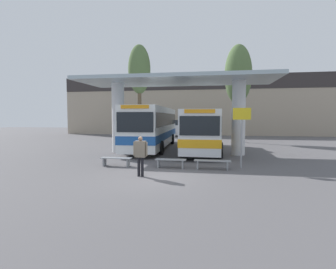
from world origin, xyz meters
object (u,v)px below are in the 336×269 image
(pedestrian_waiting, at_px, (140,152))
(poplar_tree_behind_right, at_px, (139,71))
(parked_car_street, at_px, (179,129))
(waiting_bench_far_platform, at_px, (212,163))
(waiting_bench_near_pillar, at_px, (116,160))
(waiting_bench_mid_platform, at_px, (171,161))
(transit_bus_center_bay, at_px, (203,129))
(transit_bus_left_bay, at_px, (153,126))
(poplar_tree_behind_left, at_px, (238,75))
(info_sign_platform, at_px, (242,125))

(pedestrian_waiting, distance_m, poplar_tree_behind_right, 18.71)
(pedestrian_waiting, bearing_deg, parked_car_street, 96.30)
(waiting_bench_far_platform, bearing_deg, waiting_bench_near_pillar, -180.00)
(waiting_bench_mid_platform, bearing_deg, waiting_bench_near_pillar, 180.00)
(waiting_bench_far_platform, relative_size, poplar_tree_behind_right, 0.17)
(waiting_bench_far_platform, bearing_deg, transit_bus_center_bay, 95.81)
(parked_car_street, bearing_deg, waiting_bench_mid_platform, -83.86)
(transit_bus_left_bay, bearing_deg, pedestrian_waiting, 97.40)
(pedestrian_waiting, bearing_deg, poplar_tree_behind_left, 74.88)
(info_sign_platform, bearing_deg, transit_bus_center_bay, 108.91)
(waiting_bench_near_pillar, relative_size, poplar_tree_behind_right, 0.16)
(info_sign_platform, bearing_deg, waiting_bench_near_pillar, -174.47)
(info_sign_platform, height_order, parked_car_street, info_sign_platform)
(transit_bus_center_bay, relative_size, poplar_tree_behind_right, 1.01)
(pedestrian_waiting, relative_size, parked_car_street, 0.39)
(waiting_bench_mid_platform, distance_m, poplar_tree_behind_left, 17.17)
(info_sign_platform, bearing_deg, poplar_tree_behind_right, 123.78)
(waiting_bench_mid_platform, xyz_separation_m, poplar_tree_behind_left, (4.69, 15.10, 6.69))
(waiting_bench_mid_platform, distance_m, parked_car_street, 22.06)
(waiting_bench_near_pillar, distance_m, pedestrian_waiting, 2.99)
(waiting_bench_far_platform, height_order, pedestrian_waiting, pedestrian_waiting)
(transit_bus_left_bay, xyz_separation_m, parked_car_street, (0.49, 13.58, -0.80))
(poplar_tree_behind_right, bearing_deg, waiting_bench_mid_platform, -68.43)
(waiting_bench_near_pillar, bearing_deg, waiting_bench_far_platform, 0.00)
(waiting_bench_far_platform, bearing_deg, info_sign_platform, 23.43)
(info_sign_platform, distance_m, parked_car_street, 22.13)
(waiting_bench_mid_platform, distance_m, poplar_tree_behind_right, 17.42)
(waiting_bench_far_platform, height_order, info_sign_platform, info_sign_platform)
(waiting_bench_near_pillar, height_order, pedestrian_waiting, pedestrian_waiting)
(waiting_bench_near_pillar, height_order, parked_car_street, parked_car_street)
(transit_bus_center_bay, bearing_deg, waiting_bench_far_platform, 96.20)
(transit_bus_center_bay, xyz_separation_m, pedestrian_waiting, (-2.43, -9.11, -0.65))
(poplar_tree_behind_right, bearing_deg, parked_car_street, 64.24)
(waiting_bench_mid_platform, bearing_deg, transit_bus_left_bay, 108.68)
(transit_bus_left_bay, height_order, poplar_tree_behind_right, poplar_tree_behind_right)
(transit_bus_left_bay, height_order, transit_bus_center_bay, transit_bus_left_bay)
(poplar_tree_behind_right, xyz_separation_m, parked_car_street, (3.49, 7.22, -6.58))
(waiting_bench_far_platform, distance_m, poplar_tree_behind_left, 16.71)
(transit_bus_left_bay, distance_m, transit_bus_center_bay, 4.46)
(waiting_bench_mid_platform, height_order, pedestrian_waiting, pedestrian_waiting)
(transit_bus_center_bay, relative_size, waiting_bench_far_platform, 5.78)
(transit_bus_left_bay, xyz_separation_m, info_sign_platform, (6.42, -7.70, 0.32))
(waiting_bench_near_pillar, relative_size, waiting_bench_mid_platform, 1.05)
(info_sign_platform, height_order, poplar_tree_behind_left, poplar_tree_behind_left)
(transit_bus_center_bay, height_order, pedestrian_waiting, transit_bus_center_bay)
(poplar_tree_behind_right, bearing_deg, pedestrian_waiting, -74.07)
(waiting_bench_far_platform, relative_size, info_sign_platform, 0.59)
(waiting_bench_mid_platform, xyz_separation_m, parked_car_street, (-2.33, 21.92, 0.74))
(info_sign_platform, relative_size, pedestrian_waiting, 1.74)
(transit_bus_center_bay, xyz_separation_m, info_sign_platform, (2.17, -6.34, 0.46))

